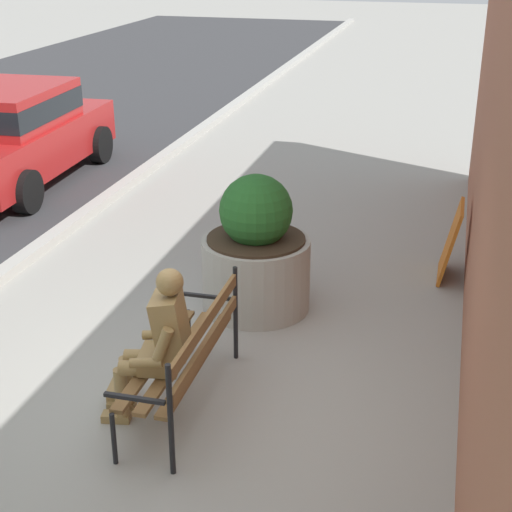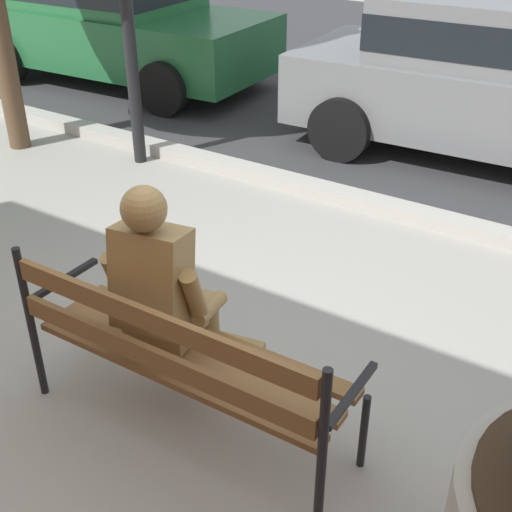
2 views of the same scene
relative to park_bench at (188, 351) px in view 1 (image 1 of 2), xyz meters
The scene contains 6 objects.
ground_plane 0.58m from the park_bench, 146.19° to the left, with size 80.00×80.00×0.00m, color #9E9B93.
park_bench is the anchor object (origin of this frame).
bronze_statue_seated 0.32m from the park_bench, 133.92° to the left, with size 0.60×0.84×1.37m.
concrete_planter 1.98m from the park_bench, ahead, with size 1.16×1.16×1.49m.
parked_car_red 7.14m from the park_bench, 42.25° to the left, with size 4.17×2.07×1.56m.
leaning_signboard 3.90m from the park_bench, 31.62° to the right, with size 0.70×0.04×0.90m, color #C6661E.
Camera 1 is at (-5.15, -2.10, 3.81)m, focal length 54.27 mm.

